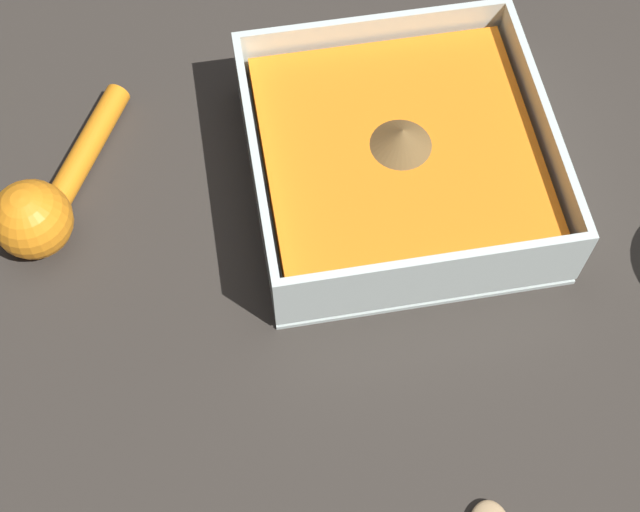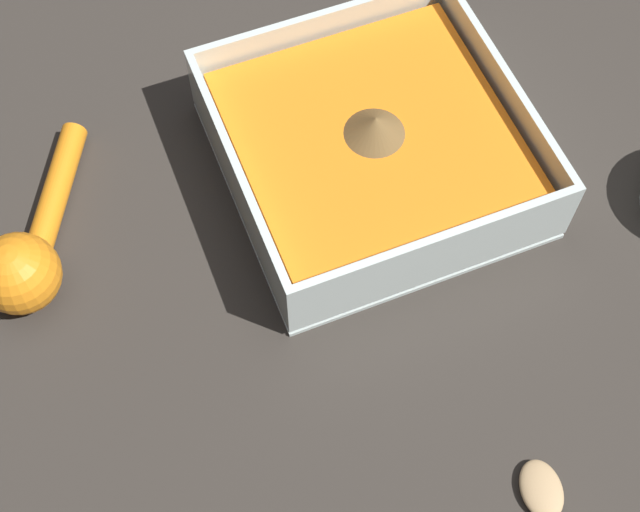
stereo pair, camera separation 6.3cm
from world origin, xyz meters
TOP-DOWN VIEW (x-y plane):
  - ground_plane at (0.00, 0.00)m, footprint 4.00×4.00m
  - square_dish at (-0.03, 0.02)m, footprint 0.22×0.22m
  - lemon_squeezer at (-0.30, 0.03)m, footprint 0.11×0.16m

SIDE VIEW (x-z plane):
  - ground_plane at x=0.00m, z-range 0.00..0.00m
  - square_dish at x=-0.03m, z-range -0.01..0.06m
  - lemon_squeezer at x=-0.30m, z-range 0.00..0.06m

